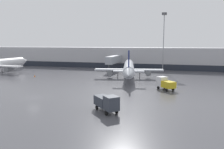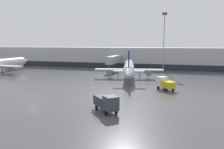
{
  "view_description": "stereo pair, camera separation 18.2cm",
  "coord_description": "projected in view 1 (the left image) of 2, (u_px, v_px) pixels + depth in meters",
  "views": [
    {
      "loc": [
        27.06,
        -37.08,
        10.84
      ],
      "look_at": [
        12.22,
        15.83,
        3.0
      ],
      "focal_mm": 35.0,
      "sensor_mm": 36.0,
      "label": 1
    },
    {
      "loc": [
        27.23,
        -37.03,
        10.84
      ],
      "look_at": [
        12.22,
        15.83,
        3.0
      ],
      "focal_mm": 35.0,
      "sensor_mm": 36.0,
      "label": 2
    }
  ],
  "objects": [
    {
      "name": "ground_plane",
      "position": [
        33.0,
        97.0,
        44.11
      ],
      "size": [
        320.0,
        320.0,
        0.0
      ],
      "primitive_type": "plane",
      "color": "#4C4C51"
    },
    {
      "name": "terminal_building",
      "position": [
        113.0,
        57.0,
        102.48
      ],
      "size": [
        160.0,
        31.9,
        9.0
      ],
      "color": "#B2B2B7",
      "rests_on": "ground_plane"
    },
    {
      "name": "parked_jet_0",
      "position": [
        129.0,
        68.0,
        67.96
      ],
      "size": [
        21.21,
        34.35,
        9.12
      ],
      "rotation": [
        0.0,
        0.0,
        1.76
      ],
      "color": "silver",
      "rests_on": "ground_plane"
    },
    {
      "name": "service_truck_1",
      "position": [
        107.0,
        102.0,
        34.69
      ],
      "size": [
        5.24,
        5.33,
        2.88
      ],
      "rotation": [
        0.0,
        0.0,
        5.48
      ],
      "color": "#2D333D",
      "rests_on": "ground_plane"
    },
    {
      "name": "service_truck_2",
      "position": [
        165.0,
        83.0,
        51.22
      ],
      "size": [
        4.72,
        4.89,
        2.97
      ],
      "rotation": [
        0.0,
        0.0,
        2.31
      ],
      "color": "gold",
      "rests_on": "ground_plane"
    },
    {
      "name": "traffic_cone_3",
      "position": [
        35.0,
        76.0,
        71.39
      ],
      "size": [
        0.44,
        0.44,
        0.6
      ],
      "color": "orange",
      "rests_on": "ground_plane"
    },
    {
      "name": "apron_light_mast_2",
      "position": [
        164.0,
        27.0,
        83.0
      ],
      "size": [
        1.8,
        1.8,
        22.34
      ],
      "color": "gray",
      "rests_on": "ground_plane"
    }
  ]
}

